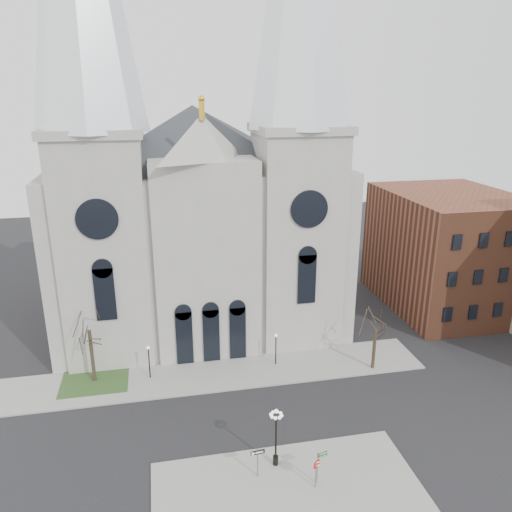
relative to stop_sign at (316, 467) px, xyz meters
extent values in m
plane|color=black|center=(-4.86, 4.49, -1.83)|extent=(160.00, 160.00, 0.00)
cube|color=gray|center=(-1.86, -0.51, -1.76)|extent=(18.00, 10.00, 0.14)
cube|color=gray|center=(-4.86, 15.49, -1.76)|extent=(40.00, 6.00, 0.14)
cube|color=#2B4B20|center=(-15.86, 16.49, -1.74)|extent=(6.00, 5.00, 0.18)
cube|color=#9D9B92|center=(-4.86, 30.49, 7.17)|extent=(30.00, 24.00, 18.00)
pyramid|color=#2D3035|center=(-4.86, 30.49, 22.17)|extent=(33.00, 26.40, 6.00)
cube|color=#9D9B92|center=(-14.36, 21.99, 9.17)|extent=(8.00, 8.00, 22.00)
cylinder|color=black|center=(-14.36, 17.94, 13.17)|extent=(3.60, 0.30, 3.60)
cube|color=#9D9B92|center=(4.64, 21.99, 9.17)|extent=(8.00, 8.00, 22.00)
cylinder|color=black|center=(4.64, 17.94, 13.17)|extent=(3.60, 0.30, 3.60)
cube|color=#9D9B92|center=(-4.86, 20.49, 7.92)|extent=(10.00, 5.00, 19.50)
pyramid|color=#9D9B92|center=(-4.86, 20.49, 19.67)|extent=(11.00, 5.00, 4.00)
cube|color=brown|center=(25.14, 26.49, 5.17)|extent=(14.00, 18.00, 14.00)
cylinder|color=black|center=(-15.86, 16.49, 0.79)|extent=(0.32, 0.32, 5.25)
cylinder|color=black|center=(10.14, 13.49, 0.27)|extent=(0.32, 0.32, 4.20)
cylinder|color=black|center=(-10.86, 15.99, -0.19)|extent=(0.12, 0.12, 3.00)
sphere|color=white|center=(-10.86, 15.99, 1.41)|extent=(0.32, 0.32, 0.32)
cylinder|color=black|center=(1.14, 15.99, -0.19)|extent=(0.12, 0.12, 3.00)
sphere|color=white|center=(1.14, 15.99, 1.41)|extent=(0.32, 0.32, 0.32)
cylinder|color=slate|center=(0.00, 0.00, -0.55)|extent=(0.09, 0.09, 2.28)
cylinder|color=#AB1C0B|center=(0.00, 0.00, 0.24)|extent=(0.79, 0.19, 0.79)
cylinder|color=white|center=(0.00, 0.00, 0.24)|extent=(0.84, 0.19, 0.85)
cube|color=white|center=(0.00, 0.00, 0.37)|extent=(0.43, 0.11, 0.10)
cube|color=white|center=(0.00, 0.00, 0.11)|extent=(0.49, 0.12, 0.10)
cylinder|color=black|center=(-2.12, 2.63, 0.34)|extent=(0.14, 0.14, 4.07)
cylinder|color=black|center=(-2.12, 2.63, -1.34)|extent=(0.39, 0.39, 0.71)
sphere|color=white|center=(-2.12, 2.63, 2.77)|extent=(0.28, 0.28, 0.28)
cylinder|color=slate|center=(-3.61, 1.76, -0.55)|extent=(0.10, 0.10, 2.29)
cube|color=black|center=(-3.61, 1.76, 0.33)|extent=(1.00, 0.14, 0.33)
cylinder|color=slate|center=(0.20, 0.36, -0.46)|extent=(0.10, 0.10, 2.46)
cube|color=#0B5311|center=(0.58, 0.47, 0.60)|extent=(0.67, 0.23, 0.17)
cube|color=#0B5311|center=(0.58, 0.47, 0.38)|extent=(0.67, 0.23, 0.17)
camera|label=1|loc=(-9.30, -25.56, 23.71)|focal=35.00mm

